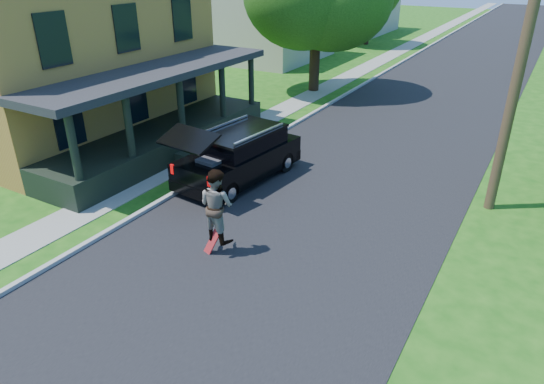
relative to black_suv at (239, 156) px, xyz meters
The scene contains 10 objects.
ground 6.14m from the black_suv, 61.15° to the right, with size 140.00×140.00×0.00m, color #175110.
street 14.99m from the black_suv, 78.69° to the left, with size 8.00×120.00×0.02m, color black.
curb 14.74m from the black_suv, 94.35° to the left, with size 0.15×120.00×0.12m, color #999A95.
sidewalk 14.94m from the black_suv, 100.30° to the left, with size 1.30×120.00×0.03m, color gray.
front_walk 6.66m from the black_suv, behind, with size 6.50×1.20×0.03m, color gray.
main_house 10.69m from the black_suv, behind, with size 15.56×15.56×10.10m.
black_suv is the anchor object (origin of this frame).
skateboarder 4.31m from the black_suv, 63.19° to the right, with size 1.00×0.83×1.86m.
skateboard 4.49m from the black_suv, 65.40° to the right, with size 0.55×0.25×0.86m.
utility_pole_near 9.01m from the black_suv, 15.66° to the left, with size 1.71×0.66×10.70m.
Camera 1 is at (5.35, -6.73, 6.69)m, focal length 32.00 mm.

